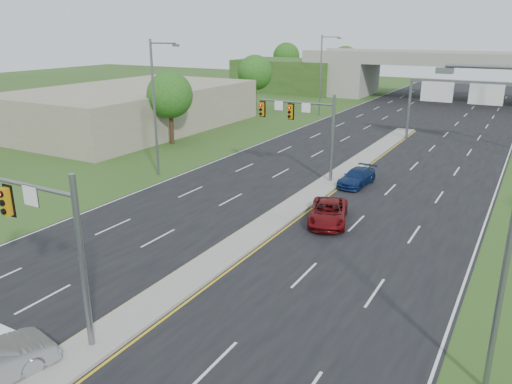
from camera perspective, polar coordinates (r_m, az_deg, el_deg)
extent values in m
plane|color=#30491A|center=(21.20, -18.20, -16.53)|extent=(240.00, 240.00, 0.00)
cube|color=black|center=(49.58, 12.72, 4.01)|extent=(24.00, 160.00, 0.02)
cube|color=gray|center=(38.62, 7.41, 0.45)|extent=(2.00, 54.00, 0.16)
cube|color=gold|center=(39.06, 5.85, 0.60)|extent=(0.12, 54.00, 0.01)
cube|color=gold|center=(38.25, 9.00, 0.08)|extent=(0.12, 54.00, 0.01)
cube|color=silver|center=(54.03, 0.66, 5.62)|extent=(0.12, 160.00, 0.01)
cube|color=silver|center=(47.70, 26.35, 2.01)|extent=(0.12, 160.00, 0.01)
cylinder|color=slate|center=(19.48, -19.21, -7.98)|extent=(0.24, 0.24, 7.00)
cylinder|color=slate|center=(21.01, -25.90, 0.98)|extent=(6.50, 0.16, 0.16)
cube|color=#BF830B|center=(21.35, -26.67, -1.00)|extent=(0.35, 0.25, 1.10)
cube|color=black|center=(21.42, -26.36, -0.89)|extent=(0.55, 0.04, 1.30)
sphere|color=#FF0C05|center=(21.18, -27.09, -0.20)|extent=(0.20, 0.20, 0.20)
cube|color=white|center=(20.28, -24.40, -0.42)|extent=(0.75, 0.04, 0.75)
cylinder|color=slate|center=(39.56, 8.72, 5.91)|extent=(0.24, 0.24, 7.00)
cylinder|color=slate|center=(40.33, 4.54, 10.20)|extent=(6.50, 0.16, 0.16)
cube|color=#BF830B|center=(40.36, 3.93, 9.14)|extent=(0.35, 0.25, 1.10)
cube|color=#BF830B|center=(41.53, 0.66, 9.43)|extent=(0.35, 0.25, 1.10)
cube|color=black|center=(40.48, 4.02, 9.16)|extent=(0.55, 0.04, 1.30)
cube|color=black|center=(41.65, 0.75, 9.46)|extent=(0.55, 0.04, 1.30)
sphere|color=#FF0C05|center=(40.19, 3.86, 9.61)|extent=(0.20, 0.20, 0.20)
sphere|color=#FF0C05|center=(41.37, 0.57, 9.89)|extent=(0.20, 0.20, 0.20)
cube|color=white|center=(40.91, 2.62, 9.85)|extent=(0.75, 0.04, 0.75)
cube|color=white|center=(39.89, 5.75, 9.57)|extent=(0.75, 0.04, 0.75)
cylinder|color=slate|center=(58.18, 17.07, 9.02)|extent=(0.28, 0.28, 6.60)
cube|color=slate|center=(56.86, 23.01, 11.46)|extent=(11.50, 0.35, 0.35)
cube|color=#0B5316|center=(57.18, 19.98, 10.72)|extent=(3.20, 0.08, 2.00)
cube|color=#0B5316|center=(56.57, 24.82, 10.08)|extent=(3.20, 0.08, 2.00)
cube|color=silver|center=(57.13, 19.97, 10.71)|extent=(3.30, 0.03, 2.10)
cube|color=silver|center=(56.52, 24.81, 10.07)|extent=(3.30, 0.03, 2.10)
cube|color=gray|center=(96.61, 11.17, 12.63)|extent=(6.00, 12.00, 6.00)
cube|color=#30491A|center=(101.48, 4.03, 13.17)|extent=(20.00, 14.00, 6.00)
cube|color=gray|center=(92.36, 21.62, 13.74)|extent=(50.00, 12.00, 1.20)
cube|color=gray|center=(86.58, 21.10, 14.28)|extent=(50.00, 0.40, 0.90)
cube|color=gray|center=(98.04, 22.23, 14.47)|extent=(50.00, 0.40, 0.90)
cylinder|color=slate|center=(41.82, -11.52, 9.21)|extent=(0.20, 0.20, 11.00)
cylinder|color=slate|center=(40.56, -10.60, 16.38)|extent=(2.50, 0.12, 0.12)
cube|color=slate|center=(39.78, -9.14, 16.21)|extent=(0.50, 0.25, 0.18)
cylinder|color=slate|center=(71.82, 7.39, 13.02)|extent=(0.20, 0.20, 11.00)
cylinder|color=slate|center=(71.09, 8.53, 17.12)|extent=(2.50, 0.12, 0.12)
cube|color=slate|center=(70.65, 9.51, 16.95)|extent=(0.50, 0.25, 0.18)
cylinder|color=slate|center=(17.37, 27.04, -5.02)|extent=(0.20, 0.20, 11.00)
cylinder|color=slate|center=(16.30, 25.24, 12.80)|extent=(2.50, 0.12, 0.12)
cube|color=slate|center=(16.46, 20.76, 12.85)|extent=(0.50, 0.25, 0.18)
cylinder|color=#382316|center=(54.08, -9.64, 7.52)|extent=(0.44, 0.44, 4.00)
sphere|color=#1A5215|center=(53.59, -9.82, 10.88)|extent=(4.80, 4.80, 4.80)
cylinder|color=#382316|center=(76.76, -0.11, 10.96)|extent=(0.44, 0.44, 4.25)
sphere|color=#1A5215|center=(76.41, -0.11, 13.49)|extent=(5.20, 5.20, 5.20)
cylinder|color=#382316|center=(117.58, 3.45, 13.49)|extent=(0.44, 0.44, 4.50)
sphere|color=#1A5215|center=(117.34, 3.49, 15.24)|extent=(6.00, 6.00, 6.00)
cylinder|color=#382316|center=(112.15, 10.05, 12.97)|extent=(0.44, 0.44, 4.25)
sphere|color=#1A5215|center=(111.91, 10.15, 14.70)|extent=(5.60, 5.60, 5.60)
cube|color=gray|center=(64.22, -13.89, 9.36)|extent=(18.00, 30.00, 5.00)
imported|color=#60090D|center=(31.87, 8.26, -2.31)|extent=(3.63, 5.38, 1.37)
imported|color=#0C1F4C|center=(39.91, 11.45, 1.66)|extent=(2.19, 4.58, 1.29)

